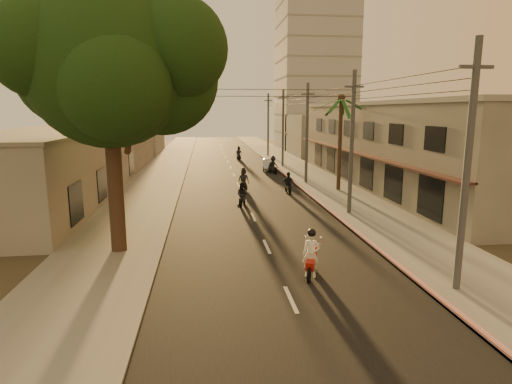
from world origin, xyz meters
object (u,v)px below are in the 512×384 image
Objects in this scene: palm_tree at (341,103)px; scooter_far_b at (273,165)px; parked_car at (269,165)px; scooter_mid_a at (242,195)px; scooter_red at (311,255)px; scooter_mid_b at (288,184)px; scooter_far_c at (239,154)px; broadleaf_tree at (118,66)px; scooter_far_a at (244,180)px.

palm_tree reaches higher than scooter_far_b.
scooter_mid_a is at bearing -95.79° from parked_car.
scooter_red reaches higher than parked_car.
scooter_red is 1.11× the size of scooter_mid_b.
palm_tree is 4.31× the size of scooter_far_c.
broadleaf_tree reaches higher than scooter_far_a.
palm_tree is 25.48m from scooter_far_c.
broadleaf_tree is at bearing -103.37° from parked_car.
palm_tree is at bearing 5.67° from scooter_mid_b.
scooter_far_b is at bearing -83.89° from scooter_far_c.
parked_car is (3.93, 12.26, -0.26)m from scooter_far_a.
palm_tree is (14.61, 13.86, -1.33)m from broadleaf_tree.
scooter_mid_b reaches higher than parked_car.
broadleaf_tree is at bearing -130.22° from scooter_far_b.
parked_car is at bearing 68.99° from scooter_far_a.
palm_tree is 4.20× the size of scooter_far_b.
scooter_mid_b is (-4.35, -0.63, -6.36)m from palm_tree.
palm_tree is at bearing 45.57° from scooter_mid_a.
broadleaf_tree reaches higher than scooter_far_b.
scooter_mid_a is at bearing 117.12° from scooter_red.
broadleaf_tree is 17.93m from scooter_far_a.
scooter_mid_b is 11.03m from scooter_far_b.
scooter_far_c is (0.37, 41.82, -0.05)m from scooter_red.
scooter_mid_a is at bearing -98.66° from scooter_far_c.
scooter_far_b is (10.77, 24.24, -7.58)m from broadleaf_tree.
scooter_red reaches higher than scooter_far_a.
scooter_far_a reaches higher than parked_car.
scooter_far_c is at bearing 105.06° from palm_tree.
palm_tree is 10.05m from scooter_far_a.
palm_tree is at bearing 43.48° from broadleaf_tree.
scooter_red is at bearing -27.78° from broadleaf_tree.
scooter_red reaches higher than scooter_far_b.
scooter_far_b is at bearing 88.89° from scooter_mid_a.
scooter_mid_a is 0.92× the size of scooter_far_c.
scooter_red is at bearing -90.11° from scooter_far_a.
palm_tree reaches higher than scooter_mid_a.
parked_car is (-3.88, 13.16, -6.52)m from palm_tree.
scooter_far_c is (-2.54, 10.68, 0.21)m from parked_car.
scooter_far_a reaches higher than scooter_mid_b.
parked_car is at bearing 68.33° from broadleaf_tree.
scooter_mid_b is at bearing -89.88° from scooter_far_c.
broadleaf_tree is 6.72× the size of scooter_mid_b.
palm_tree is 4.07× the size of scooter_far_a.
broadleaf_tree is 6.01× the size of scooter_far_a.
scooter_mid_b is 0.95× the size of scooter_far_c.
scooter_mid_a is 28.77m from scooter_far_c.
scooter_mid_a is 5.85m from scooter_mid_b.
scooter_mid_a is 0.90× the size of scooter_far_b.
scooter_far_b is at bearing 64.07° from scooter_far_a.
scooter_far_a is 12.88m from parked_car.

